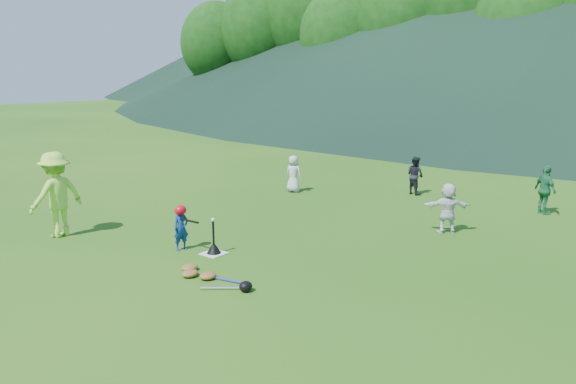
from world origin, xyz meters
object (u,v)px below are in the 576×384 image
Objects in this scene: fielder_a at (293,174)px; equipment_pile at (207,276)px; fielder_b at (415,175)px; batting_tee at (214,248)px; fielder_d at (448,208)px; adult_coach at (56,195)px; batter_child at (181,228)px; home_plate at (214,253)px; fielder_c at (545,190)px.

fielder_a reaches higher than equipment_pile.
fielder_b is 1.74× the size of batting_tee.
adult_coach is at bearing 2.67° from fielder_d.
batter_child is 0.82× the size of fielder_a.
fielder_a reaches higher than batting_tee.
adult_coach is at bearing -161.39° from home_plate.
fielder_b reaches higher than equipment_pile.
fielder_d is (2.50, -3.50, 0.01)m from fielder_b.
fielder_a is 3.77m from fielder_b.
fielder_a is 0.64× the size of equipment_pile.
home_plate is 9.04m from fielder_c.
fielder_d is (-1.32, -3.30, -0.06)m from fielder_c.
fielder_a is 0.89× the size of fielder_c.
fielder_b is at bearing 153.56° from adult_coach.
home_plate is 0.90m from batter_child.
home_plate is at bearing 107.70° from adult_coach.
adult_coach is 7.33m from fielder_a.
equipment_pile reaches higher than home_plate.
adult_coach is 4.80m from equipment_pile.
fielder_d is at bearing 128.89° from adult_coach.
fielder_d is at bearing 160.61° from fielder_a.
adult_coach is 1.69× the size of fielder_a.
fielder_c reaches higher than fielder_d.
fielder_b is 3.83m from fielder_c.
fielder_a is 0.98× the size of fielder_b.
adult_coach is at bearing 74.79° from fielder_a.
fielder_d is 1.75× the size of batting_tee.
fielder_c reaches higher than fielder_b.
adult_coach is at bearing -161.39° from batting_tee.
fielder_b is at bearing 85.22° from home_plate.
equipment_pile is (-3.54, -8.92, -0.59)m from fielder_c.
fielder_a reaches higher than home_plate.
fielder_c reaches higher than batter_child.
fielder_b is 8.05m from batting_tee.
fielder_c is (6.97, 1.87, 0.07)m from fielder_a.
batting_tee is (2.48, -5.94, -0.45)m from fielder_a.
equipment_pile is at bearing -105.13° from batter_child.
fielder_c is (5.24, 8.03, 0.18)m from batter_child.
fielder_c is at bearing -148.95° from fielder_d.
adult_coach is (-3.76, -1.27, 0.97)m from home_plate.
batter_child is 0.85m from batting_tee.
fielder_d reaches higher than equipment_pile.
fielder_d is 5.53m from batting_tee.
adult_coach is 1.09× the size of equipment_pile.
fielder_d is at bearing 106.78° from fielder_c.
fielder_a is 6.45m from batting_tee.
adult_coach is 9.03m from fielder_d.
fielder_a is at bearing -51.37° from fielder_d.
fielder_a is 5.83m from fielder_d.
fielder_b is at bearing -151.92° from fielder_a.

